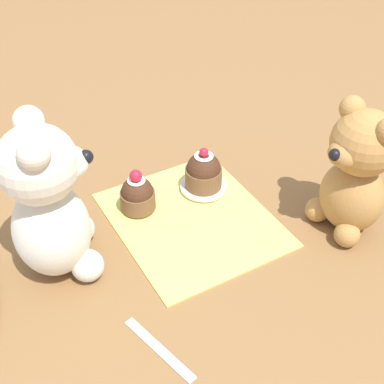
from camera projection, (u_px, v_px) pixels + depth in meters
name	position (u px, v px, depth m)	size (l,w,h in m)	color
ground_plane	(192.00, 220.00, 0.82)	(4.00, 4.00, 0.00)	olive
knitted_placemat	(192.00, 219.00, 0.82)	(0.26, 0.22, 0.01)	#E0D166
teddy_bear_cream	(49.00, 204.00, 0.68)	(0.13, 0.13, 0.23)	silver
teddy_bear_tan	(356.00, 172.00, 0.75)	(0.10, 0.11, 0.20)	#B78447
cupcake_near_cream_bear	(137.00, 195.00, 0.82)	(0.05, 0.05, 0.07)	brown
saucer_plate	(203.00, 186.00, 0.87)	(0.08, 0.08, 0.01)	white
cupcake_near_tan_bear	(204.00, 172.00, 0.85)	(0.06, 0.06, 0.07)	brown
teaspoon	(159.00, 349.00, 0.64)	(0.12, 0.01, 0.01)	silver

